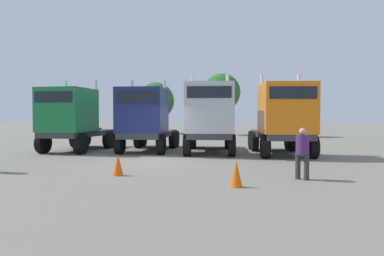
{
  "coord_description": "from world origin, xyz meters",
  "views": [
    {
      "loc": [
        4.49,
        -14.55,
        1.96
      ],
      "look_at": [
        0.86,
        4.33,
        1.33
      ],
      "focal_mm": 32.33,
      "sensor_mm": 36.0,
      "label": 1
    }
  ],
  "objects_px": {
    "semi_truck_orange": "(284,118)",
    "visitor_with_camera": "(302,150)",
    "semi_truck_green": "(73,118)",
    "traffic_cone_near": "(118,165)",
    "semi_truck_silver": "(210,118)",
    "semi_truck_navy": "(145,119)",
    "traffic_cone_mid": "(236,174)"
  },
  "relations": [
    {
      "from": "semi_truck_orange",
      "to": "visitor_with_camera",
      "type": "distance_m",
      "value": 6.71
    },
    {
      "from": "semi_truck_green",
      "to": "traffic_cone_near",
      "type": "height_order",
      "value": "semi_truck_green"
    },
    {
      "from": "semi_truck_silver",
      "to": "semi_truck_green",
      "type": "bearing_deg",
      "value": -94.34
    },
    {
      "from": "semi_truck_navy",
      "to": "semi_truck_silver",
      "type": "distance_m",
      "value": 3.59
    },
    {
      "from": "semi_truck_green",
      "to": "traffic_cone_near",
      "type": "xyz_separation_m",
      "value": [
        5.58,
        -6.9,
        -1.51
      ]
    },
    {
      "from": "traffic_cone_mid",
      "to": "visitor_with_camera",
      "type": "bearing_deg",
      "value": 38.32
    },
    {
      "from": "semi_truck_orange",
      "to": "visitor_with_camera",
      "type": "height_order",
      "value": "semi_truck_orange"
    },
    {
      "from": "semi_truck_green",
      "to": "visitor_with_camera",
      "type": "xyz_separation_m",
      "value": [
        11.5,
        -6.51,
        -0.94
      ]
    },
    {
      "from": "semi_truck_silver",
      "to": "visitor_with_camera",
      "type": "height_order",
      "value": "semi_truck_silver"
    },
    {
      "from": "semi_truck_green",
      "to": "semi_truck_silver",
      "type": "distance_m",
      "value": 7.65
    },
    {
      "from": "semi_truck_green",
      "to": "traffic_cone_mid",
      "type": "xyz_separation_m",
      "value": [
        9.56,
        -8.05,
        -1.5
      ]
    },
    {
      "from": "semi_truck_orange",
      "to": "traffic_cone_mid",
      "type": "relative_size",
      "value": 8.4
    },
    {
      "from": "traffic_cone_near",
      "to": "traffic_cone_mid",
      "type": "distance_m",
      "value": 4.14
    },
    {
      "from": "semi_truck_navy",
      "to": "semi_truck_silver",
      "type": "height_order",
      "value": "semi_truck_silver"
    },
    {
      "from": "semi_truck_silver",
      "to": "traffic_cone_near",
      "type": "height_order",
      "value": "semi_truck_silver"
    },
    {
      "from": "visitor_with_camera",
      "to": "traffic_cone_near",
      "type": "relative_size",
      "value": 2.27
    },
    {
      "from": "traffic_cone_near",
      "to": "semi_truck_navy",
      "type": "bearing_deg",
      "value": 101.64
    },
    {
      "from": "visitor_with_camera",
      "to": "traffic_cone_mid",
      "type": "bearing_deg",
      "value": -21.28
    },
    {
      "from": "semi_truck_silver",
      "to": "traffic_cone_near",
      "type": "bearing_deg",
      "value": -23.01
    },
    {
      "from": "traffic_cone_mid",
      "to": "semi_truck_silver",
      "type": "bearing_deg",
      "value": 102.86
    },
    {
      "from": "semi_truck_navy",
      "to": "visitor_with_camera",
      "type": "relative_size",
      "value": 3.85
    },
    {
      "from": "semi_truck_green",
      "to": "semi_truck_orange",
      "type": "bearing_deg",
      "value": 91.08
    },
    {
      "from": "semi_truck_silver",
      "to": "traffic_cone_mid",
      "type": "relative_size",
      "value": 9.19
    },
    {
      "from": "semi_truck_orange",
      "to": "traffic_cone_mid",
      "type": "distance_m",
      "value": 8.51
    },
    {
      "from": "semi_truck_silver",
      "to": "semi_truck_orange",
      "type": "bearing_deg",
      "value": 78.71
    },
    {
      "from": "semi_truck_navy",
      "to": "traffic_cone_mid",
      "type": "relative_size",
      "value": 8.5
    },
    {
      "from": "semi_truck_navy",
      "to": "traffic_cone_mid",
      "type": "bearing_deg",
      "value": 28.25
    },
    {
      "from": "semi_truck_navy",
      "to": "traffic_cone_near",
      "type": "height_order",
      "value": "semi_truck_navy"
    },
    {
      "from": "semi_truck_navy",
      "to": "traffic_cone_near",
      "type": "distance_m",
      "value": 7.74
    },
    {
      "from": "semi_truck_silver",
      "to": "semi_truck_orange",
      "type": "xyz_separation_m",
      "value": [
        3.76,
        -0.26,
        -0.01
      ]
    },
    {
      "from": "semi_truck_navy",
      "to": "traffic_cone_mid",
      "type": "height_order",
      "value": "semi_truck_navy"
    },
    {
      "from": "semi_truck_green",
      "to": "semi_truck_silver",
      "type": "xyz_separation_m",
      "value": [
        7.64,
        0.39,
        0.03
      ]
    }
  ]
}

